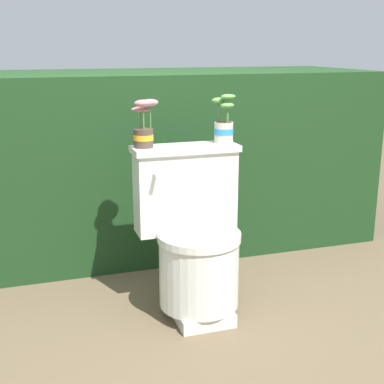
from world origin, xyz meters
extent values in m
plane|color=brown|center=(0.00, 0.00, 0.00)|extent=(12.00, 12.00, 0.00)
cube|color=#193819|center=(0.00, 1.12, 0.56)|extent=(2.91, 0.96, 1.12)
cube|color=silver|center=(0.01, 0.03, 0.03)|extent=(0.26, 0.35, 0.06)
cylinder|color=silver|center=(0.01, 0.03, 0.23)|extent=(0.38, 0.38, 0.33)
cylinder|color=silver|center=(0.01, 0.03, 0.41)|extent=(0.40, 0.40, 0.04)
cube|color=silver|center=(0.01, 0.25, 0.57)|extent=(0.50, 0.16, 0.40)
cube|color=silver|center=(0.01, 0.25, 0.79)|extent=(0.52, 0.19, 0.03)
cylinder|color=silver|center=(-0.17, 0.14, 0.69)|extent=(0.02, 0.05, 0.02)
cylinder|color=#47382D|center=(-0.20, 0.26, 0.85)|extent=(0.09, 0.09, 0.09)
cylinder|color=orange|center=(-0.20, 0.26, 0.85)|extent=(0.10, 0.10, 0.03)
cylinder|color=#332319|center=(-0.20, 0.26, 0.88)|extent=(0.09, 0.09, 0.01)
cylinder|color=#4C753D|center=(-0.20, 0.30, 0.93)|extent=(0.01, 0.01, 0.08)
ellipsoid|color=#B26B75|center=(-0.20, 0.30, 0.98)|extent=(0.09, 0.07, 0.03)
cylinder|color=#4C753D|center=(-0.16, 0.27, 0.95)|extent=(0.01, 0.01, 0.11)
ellipsoid|color=#B26B75|center=(-0.16, 0.27, 1.01)|extent=(0.08, 0.06, 0.03)
cylinder|color=#4C753D|center=(-0.20, 0.23, 0.95)|extent=(0.01, 0.01, 0.11)
ellipsoid|color=#B26B75|center=(-0.20, 0.23, 1.01)|extent=(0.09, 0.06, 0.03)
cylinder|color=beige|center=(0.22, 0.27, 0.85)|extent=(0.09, 0.09, 0.10)
cylinder|color=#2D84BC|center=(0.22, 0.27, 0.86)|extent=(0.10, 0.10, 0.03)
cylinder|color=#332319|center=(0.22, 0.27, 0.90)|extent=(0.09, 0.09, 0.01)
cylinder|color=#4C753D|center=(0.23, 0.26, 0.94)|extent=(0.01, 0.01, 0.07)
ellipsoid|color=#569342|center=(0.23, 0.26, 0.99)|extent=(0.07, 0.05, 0.03)
cylinder|color=#4C753D|center=(0.23, 0.26, 0.96)|extent=(0.01, 0.01, 0.12)
ellipsoid|color=#569342|center=(0.23, 0.26, 1.03)|extent=(0.08, 0.05, 0.02)
cylinder|color=#4C753D|center=(0.19, 0.29, 0.95)|extent=(0.01, 0.01, 0.10)
ellipsoid|color=#569342|center=(0.19, 0.29, 1.01)|extent=(0.07, 0.05, 0.03)
camera|label=1|loc=(-0.75, -2.20, 1.27)|focal=50.00mm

